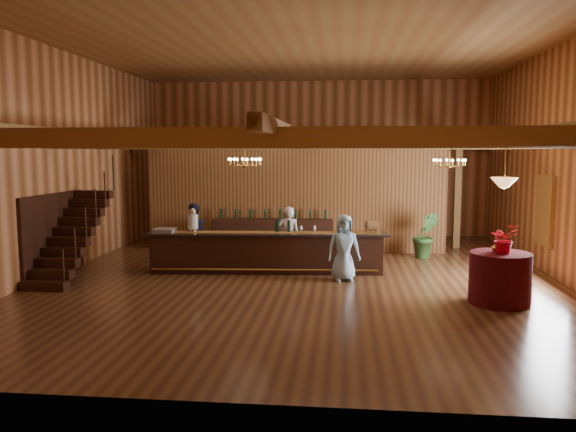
# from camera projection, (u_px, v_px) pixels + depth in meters

# --- Properties ---
(floor) EXTENTS (14.00, 14.00, 0.00)m
(floor) POSITION_uv_depth(u_px,v_px,m) (302.00, 276.00, 13.61)
(floor) COLOR brown
(floor) RESTS_ON ground
(ceiling) EXTENTS (14.00, 14.00, 0.00)m
(ceiling) POSITION_uv_depth(u_px,v_px,m) (302.00, 43.00, 12.98)
(ceiling) COLOR brown
(ceiling) RESTS_ON wall_back
(wall_back) EXTENTS (12.00, 0.10, 5.50)m
(wall_back) POSITION_uv_depth(u_px,v_px,m) (317.00, 158.00, 20.21)
(wall_back) COLOR #C47A4C
(wall_back) RESTS_ON floor
(wall_front) EXTENTS (12.00, 0.10, 5.50)m
(wall_front) POSITION_uv_depth(u_px,v_px,m) (254.00, 174.00, 6.38)
(wall_front) COLOR #C47A4C
(wall_front) RESTS_ON floor
(wall_left) EXTENTS (0.10, 14.00, 5.50)m
(wall_left) POSITION_uv_depth(u_px,v_px,m) (61.00, 162.00, 13.91)
(wall_left) COLOR #C47A4C
(wall_left) RESTS_ON floor
(wall_right) EXTENTS (0.10, 14.00, 5.50)m
(wall_right) POSITION_uv_depth(u_px,v_px,m) (566.00, 163.00, 12.69)
(wall_right) COLOR #C47A4C
(wall_right) RESTS_ON floor
(beam_grid) EXTENTS (11.90, 13.90, 0.39)m
(beam_grid) POSITION_uv_depth(u_px,v_px,m) (304.00, 142.00, 13.74)
(beam_grid) COLOR #99652A
(beam_grid) RESTS_ON wall_left
(support_posts) EXTENTS (9.20, 10.20, 3.20)m
(support_posts) POSITION_uv_depth(u_px,v_px,m) (300.00, 212.00, 12.93)
(support_posts) COLOR #99652A
(support_posts) RESTS_ON floor
(partition_wall) EXTENTS (9.00, 0.18, 3.10)m
(partition_wall) POSITION_uv_depth(u_px,v_px,m) (294.00, 200.00, 16.94)
(partition_wall) COLOR brown
(partition_wall) RESTS_ON floor
(window_right_back) EXTENTS (0.12, 1.05, 1.75)m
(window_right_back) POSITION_uv_depth(u_px,v_px,m) (545.00, 211.00, 13.82)
(window_right_back) COLOR white
(window_right_back) RESTS_ON wall_right
(staircase) EXTENTS (1.00, 2.80, 2.00)m
(staircase) POSITION_uv_depth(u_px,v_px,m) (71.00, 236.00, 13.32)
(staircase) COLOR black
(staircase) RESTS_ON floor
(backroom_boxes) EXTENTS (4.10, 0.60, 1.10)m
(backroom_boxes) POSITION_uv_depth(u_px,v_px,m) (306.00, 225.00, 19.02)
(backroom_boxes) COLOR black
(backroom_boxes) RESTS_ON floor
(tasting_bar) EXTENTS (6.04, 1.17, 1.01)m
(tasting_bar) POSITION_uv_depth(u_px,v_px,m) (267.00, 252.00, 13.95)
(tasting_bar) COLOR black
(tasting_bar) RESTS_ON floor
(beverage_dispenser) EXTENTS (0.26, 0.26, 0.60)m
(beverage_dispenser) POSITION_uv_depth(u_px,v_px,m) (193.00, 221.00, 13.97)
(beverage_dispenser) COLOR silver
(beverage_dispenser) RESTS_ON tasting_bar
(glass_rack_tray) EXTENTS (0.50, 0.50, 0.10)m
(glass_rack_tray) POSITION_uv_depth(u_px,v_px,m) (165.00, 230.00, 13.93)
(glass_rack_tray) COLOR gray
(glass_rack_tray) RESTS_ON tasting_bar
(raffle_drum) EXTENTS (0.34, 0.24, 0.30)m
(raffle_drum) POSITION_uv_depth(u_px,v_px,m) (372.00, 226.00, 13.74)
(raffle_drum) COLOR olive
(raffle_drum) RESTS_ON tasting_bar
(bar_bottle_0) EXTENTS (0.07, 0.07, 0.30)m
(bar_bottle_0) POSITION_uv_depth(u_px,v_px,m) (276.00, 226.00, 13.98)
(bar_bottle_0) COLOR black
(bar_bottle_0) RESTS_ON tasting_bar
(bar_bottle_1) EXTENTS (0.07, 0.07, 0.30)m
(bar_bottle_1) POSITION_uv_depth(u_px,v_px,m) (278.00, 226.00, 13.98)
(bar_bottle_1) COLOR black
(bar_bottle_1) RESTS_ON tasting_bar
(bar_bottle_2) EXTENTS (0.07, 0.07, 0.30)m
(bar_bottle_2) POSITION_uv_depth(u_px,v_px,m) (289.00, 226.00, 13.97)
(bar_bottle_2) COLOR black
(bar_bottle_2) RESTS_ON tasting_bar
(backbar_shelf) EXTENTS (3.59, 1.05, 1.00)m
(backbar_shelf) POSITION_uv_depth(u_px,v_px,m) (273.00, 235.00, 16.84)
(backbar_shelf) COLOR black
(backbar_shelf) RESTS_ON floor
(round_table) EXTENTS (1.18, 1.18, 1.02)m
(round_table) POSITION_uv_depth(u_px,v_px,m) (500.00, 278.00, 11.07)
(round_table) COLOR #560811
(round_table) RESTS_ON floor
(chandelier_left) EXTENTS (0.80, 0.80, 0.60)m
(chandelier_left) POSITION_uv_depth(u_px,v_px,m) (245.00, 162.00, 13.49)
(chandelier_left) COLOR #B98737
(chandelier_left) RESTS_ON beam_grid
(chandelier_right) EXTENTS (0.80, 0.80, 0.63)m
(chandelier_right) POSITION_uv_depth(u_px,v_px,m) (449.00, 162.00, 13.99)
(chandelier_right) COLOR #B98737
(chandelier_right) RESTS_ON beam_grid
(pendant_lamp) EXTENTS (0.52, 0.52, 0.90)m
(pendant_lamp) POSITION_uv_depth(u_px,v_px,m) (504.00, 183.00, 10.85)
(pendant_lamp) COLOR #B98737
(pendant_lamp) RESTS_ON beam_grid
(bartender) EXTENTS (0.59, 0.39, 1.60)m
(bartender) POSITION_uv_depth(u_px,v_px,m) (289.00, 237.00, 14.49)
(bartender) COLOR white
(bartender) RESTS_ON floor
(staff_second) EXTENTS (1.00, 0.93, 1.64)m
(staff_second) POSITION_uv_depth(u_px,v_px,m) (193.00, 234.00, 14.84)
(staff_second) COLOR #1E1E34
(staff_second) RESTS_ON floor
(guest) EXTENTS (0.85, 0.64, 1.55)m
(guest) POSITION_uv_depth(u_px,v_px,m) (344.00, 248.00, 13.03)
(guest) COLOR #97C4E1
(guest) RESTS_ON floor
(floor_plant) EXTENTS (0.79, 0.67, 1.32)m
(floor_plant) POSITION_uv_depth(u_px,v_px,m) (425.00, 235.00, 15.76)
(floor_plant) COLOR #2C5021
(floor_plant) RESTS_ON floor
(table_flowers) EXTENTS (0.67, 0.64, 0.59)m
(table_flowers) POSITION_uv_depth(u_px,v_px,m) (504.00, 239.00, 10.88)
(table_flowers) COLOR red
(table_flowers) RESTS_ON round_table
(table_vase) EXTENTS (0.18, 0.18, 0.30)m
(table_vase) POSITION_uv_depth(u_px,v_px,m) (496.00, 244.00, 11.09)
(table_vase) COLOR #B98737
(table_vase) RESTS_ON round_table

